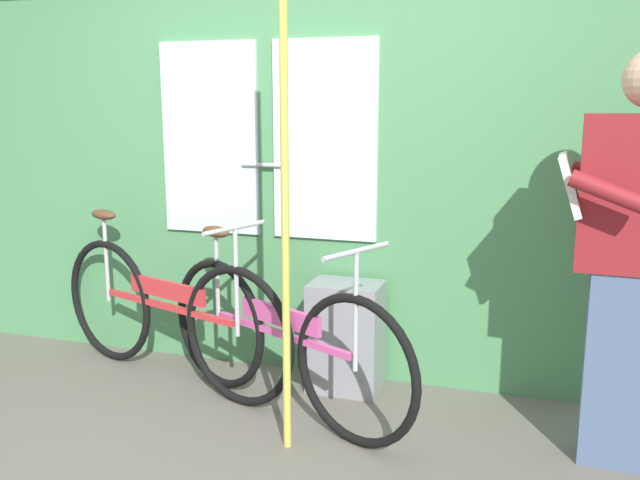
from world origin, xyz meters
The scene contains 7 objects.
ground_plane centered at (0.00, 0.00, -0.02)m, with size 6.43×3.91×0.04m, color #666056.
train_door_wall centered at (-0.01, 1.15, 1.24)m, with size 5.43×0.28×2.38m.
bicycle_near_door centered at (0.08, 0.55, 0.39)m, with size 1.57×0.80×0.94m.
bicycle_leaning_behind centered at (-0.68, 0.75, 0.40)m, with size 1.74×0.71×0.96m.
passenger_reading_newspaper centered at (1.69, 0.53, 0.94)m, with size 0.59×0.52×1.78m.
trash_bin_by_wall centered at (0.32, 0.93, 0.30)m, with size 0.39×0.28×0.61m, color gray.
handrail_pole centered at (0.24, 0.22, 1.17)m, with size 0.04×0.04×2.34m, color #C6C14C.
Camera 1 is at (1.28, -2.54, 1.58)m, focal length 38.53 mm.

